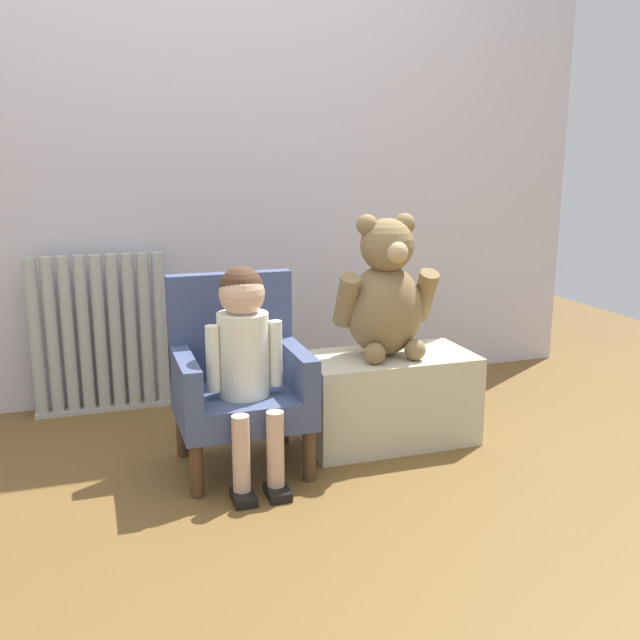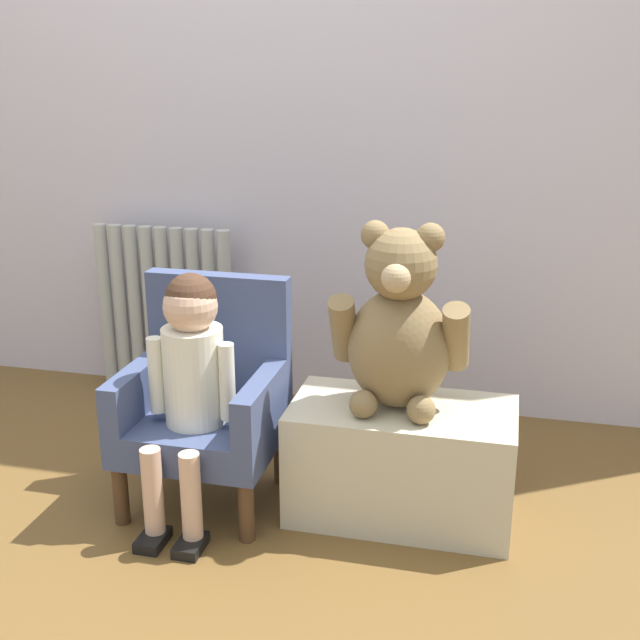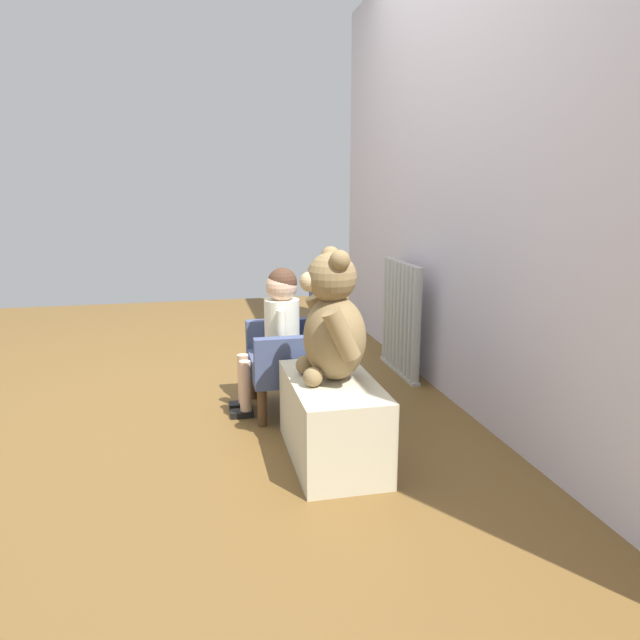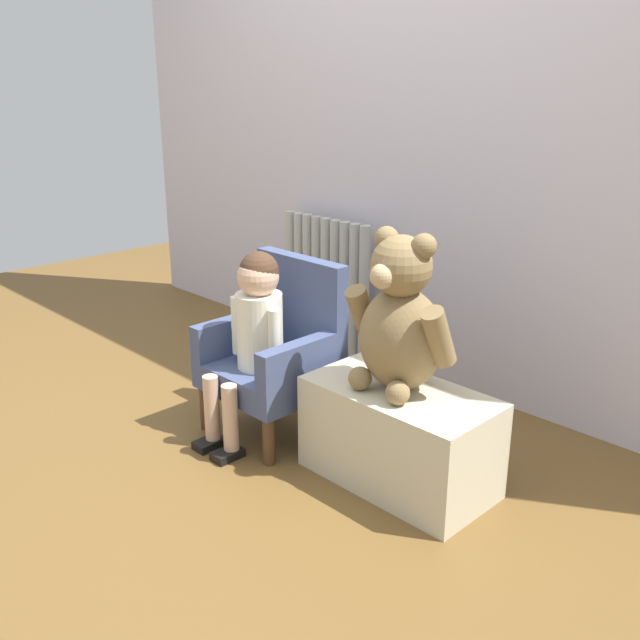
{
  "view_description": "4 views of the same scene",
  "coord_description": "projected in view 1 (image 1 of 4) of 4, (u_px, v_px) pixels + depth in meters",
  "views": [
    {
      "loc": [
        -0.42,
        -1.83,
        1.06
      ],
      "look_at": [
        0.35,
        0.5,
        0.49
      ],
      "focal_mm": 40.0,
      "sensor_mm": 36.0,
      "label": 1
    },
    {
      "loc": [
        0.88,
        -1.54,
        1.26
      ],
      "look_at": [
        0.38,
        0.53,
        0.56
      ],
      "focal_mm": 45.0,
      "sensor_mm": 36.0,
      "label": 2
    },
    {
      "loc": [
        2.71,
        -0.01,
        1.07
      ],
      "look_at": [
        0.31,
        0.53,
        0.51
      ],
      "focal_mm": 32.0,
      "sensor_mm": 36.0,
      "label": 3
    },
    {
      "loc": [
        1.94,
        -1.15,
        1.3
      ],
      "look_at": [
        0.26,
        0.5,
        0.48
      ],
      "focal_mm": 40.0,
      "sensor_mm": 36.0,
      "label": 4
    }
  ],
  "objects": [
    {
      "name": "ground_plane",
      "position": [
        259.0,
        531.0,
        2.06
      ],
      "size": [
        6.0,
        6.0,
        0.0
      ],
      "primitive_type": "plane",
      "color": "brown"
    },
    {
      "name": "large_teddy_bear",
      "position": [
        385.0,
        294.0,
        2.59
      ],
      "size": [
        0.38,
        0.27,
        0.52
      ],
      "color": "olive",
      "rests_on": "low_bench"
    },
    {
      "name": "low_bench",
      "position": [
        388.0,
        398.0,
        2.68
      ],
      "size": [
        0.63,
        0.33,
        0.33
      ],
      "primitive_type": "cube",
      "color": "beige",
      "rests_on": "ground_plane"
    },
    {
      "name": "back_wall",
      "position": [
        181.0,
        120.0,
        2.99
      ],
      "size": [
        3.8,
        0.05,
        2.4
      ],
      "primitive_type": "cube",
      "color": "silver",
      "rests_on": "ground_plane"
    },
    {
      "name": "radiator",
      "position": [
        100.0,
        335.0,
        2.95
      ],
      "size": [
        0.56,
        0.05,
        0.67
      ],
      "color": "#ADB0A9",
      "rests_on": "ground_plane"
    },
    {
      "name": "child_figure",
      "position": [
        245.0,
        344.0,
        2.31
      ],
      "size": [
        0.25,
        0.35,
        0.71
      ],
      "color": "silver",
      "rests_on": "ground_plane"
    },
    {
      "name": "child_armchair",
      "position": [
        239.0,
        377.0,
        2.45
      ],
      "size": [
        0.44,
        0.4,
        0.66
      ],
      "color": "#3F4C72",
      "rests_on": "ground_plane"
    }
  ]
}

